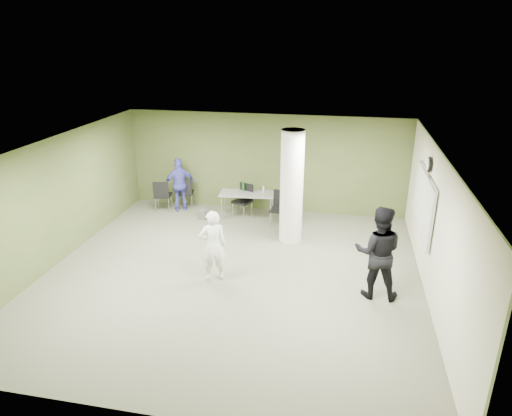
% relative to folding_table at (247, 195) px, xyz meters
% --- Properties ---
extents(floor, '(8.00, 8.00, 0.00)m').
position_rel_folding_table_xyz_m(floor, '(0.38, -3.27, -0.67)').
color(floor, '#555744').
rests_on(floor, ground).
extents(ceiling, '(8.00, 8.00, 0.00)m').
position_rel_folding_table_xyz_m(ceiling, '(0.38, -3.27, 2.13)').
color(ceiling, white).
rests_on(ceiling, wall_back).
extents(wall_back, '(8.00, 2.80, 0.02)m').
position_rel_folding_table_xyz_m(wall_back, '(0.38, 0.73, 0.73)').
color(wall_back, '#445427').
rests_on(wall_back, floor).
extents(wall_left, '(0.02, 8.00, 2.80)m').
position_rel_folding_table_xyz_m(wall_left, '(-3.62, -3.27, 0.73)').
color(wall_left, '#445427').
rests_on(wall_left, floor).
extents(wall_right_cream, '(0.02, 8.00, 2.80)m').
position_rel_folding_table_xyz_m(wall_right_cream, '(4.38, -3.27, 0.73)').
color(wall_right_cream, beige).
rests_on(wall_right_cream, floor).
extents(column, '(0.56, 0.56, 2.80)m').
position_rel_folding_table_xyz_m(column, '(1.38, -1.27, 0.73)').
color(column, silver).
rests_on(column, floor).
extents(whiteboard, '(0.05, 2.30, 1.30)m').
position_rel_folding_table_xyz_m(whiteboard, '(4.30, -2.07, 0.83)').
color(whiteboard, silver).
rests_on(whiteboard, wall_right_cream).
extents(wall_clock, '(0.06, 0.32, 0.32)m').
position_rel_folding_table_xyz_m(wall_clock, '(4.31, -2.07, 1.68)').
color(wall_clock, black).
rests_on(wall_clock, wall_right_cream).
extents(folding_table, '(1.56, 0.78, 0.97)m').
position_rel_folding_table_xyz_m(folding_table, '(0.00, 0.00, 0.00)').
color(folding_table, gray).
rests_on(folding_table, floor).
extents(wastebasket, '(0.24, 0.24, 0.28)m').
position_rel_folding_table_xyz_m(wastebasket, '(-1.20, -0.39, -0.53)').
color(wastebasket, '#4C4C4C').
rests_on(wastebasket, floor).
extents(chair_back_left, '(0.55, 0.55, 0.94)m').
position_rel_folding_table_xyz_m(chair_back_left, '(-2.51, -0.05, -0.13)').
color(chair_back_left, black).
rests_on(chair_back_left, floor).
extents(chair_back_right, '(0.56, 0.56, 0.94)m').
position_rel_folding_table_xyz_m(chair_back_right, '(-1.95, 0.30, -0.12)').
color(chair_back_right, black).
rests_on(chair_back_right, floor).
extents(chair_table_left, '(0.61, 0.61, 0.93)m').
position_rel_folding_table_xyz_m(chair_table_left, '(-0.11, 0.06, -0.13)').
color(chair_table_left, black).
rests_on(chair_table_left, floor).
extents(chair_table_right, '(0.51, 0.51, 0.95)m').
position_rel_folding_table_xyz_m(chair_table_right, '(0.99, -0.35, -0.12)').
color(chair_table_right, black).
rests_on(chair_table_right, floor).
extents(woman_white, '(0.67, 0.57, 1.55)m').
position_rel_folding_table_xyz_m(woman_white, '(0.05, -3.53, 0.10)').
color(woman_white, white).
rests_on(woman_white, floor).
extents(man_black, '(0.94, 0.74, 1.89)m').
position_rel_folding_table_xyz_m(man_black, '(3.35, -3.51, 0.27)').
color(man_black, black).
rests_on(man_black, floor).
extents(man_blue, '(0.99, 0.77, 1.57)m').
position_rel_folding_table_xyz_m(man_blue, '(-2.01, 0.13, 0.11)').
color(man_blue, '#4648AF').
rests_on(man_blue, floor).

